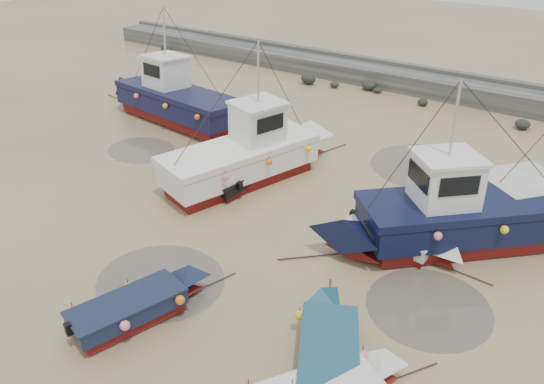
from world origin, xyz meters
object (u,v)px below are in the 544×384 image
at_px(dinghy_1, 139,304).
at_px(cabin_boat_0, 171,98).
at_px(cabin_boat_2, 451,215).
at_px(dinghy_2, 329,344).
at_px(dinghy_5, 401,237).
at_px(person, 252,148).
at_px(dinghy_4, 204,172).
at_px(cabin_boat_1, 251,152).

relative_size(dinghy_1, cabin_boat_0, 0.48).
bearing_deg(cabin_boat_0, cabin_boat_2, -95.87).
relative_size(dinghy_1, dinghy_2, 1.05).
xyz_separation_m(dinghy_5, person, (-9.89, 4.18, -0.56)).
height_order(dinghy_5, person, dinghy_5).
xyz_separation_m(dinghy_4, cabin_boat_2, (10.62, 1.37, 0.77)).
relative_size(dinghy_4, dinghy_5, 1.11).
xyz_separation_m(cabin_boat_0, cabin_boat_1, (8.37, -3.48, 0.03)).
bearing_deg(dinghy_1, cabin_boat_0, 147.81).
xyz_separation_m(dinghy_2, dinghy_5, (-0.49, 6.15, 0.00)).
xyz_separation_m(dinghy_2, dinghy_4, (-9.83, 6.02, -0.01)).
relative_size(cabin_boat_2, person, 4.99).
distance_m(dinghy_1, dinghy_2, 5.81).
xyz_separation_m(dinghy_5, cabin_boat_1, (-7.86, 1.44, 0.77)).
xyz_separation_m(cabin_boat_1, person, (-2.03, 2.74, -1.33)).
relative_size(cabin_boat_0, person, 6.59).
bearing_deg(cabin_boat_0, person, -90.61).
bearing_deg(dinghy_4, dinghy_2, -114.91).
relative_size(dinghy_5, person, 3.17).
bearing_deg(cabin_boat_2, dinghy_2, 129.72).
relative_size(dinghy_4, cabin_boat_0, 0.53).
distance_m(dinghy_5, person, 10.75).
height_order(dinghy_1, cabin_boat_2, cabin_boat_2).
distance_m(cabin_boat_0, cabin_boat_1, 9.06).
relative_size(dinghy_1, cabin_boat_2, 0.64).
distance_m(dinghy_1, cabin_boat_0, 17.10).
relative_size(cabin_boat_0, cabin_boat_1, 1.12).
distance_m(dinghy_4, cabin_boat_0, 8.57).
xyz_separation_m(dinghy_4, cabin_boat_0, (-6.89, 5.04, 0.75)).
bearing_deg(dinghy_2, cabin_boat_0, 118.15).
bearing_deg(cabin_boat_2, cabin_boat_0, 34.00).
relative_size(dinghy_4, cabin_boat_2, 0.71).
bearing_deg(cabin_boat_2, dinghy_4, 53.18).
distance_m(dinghy_1, cabin_boat_1, 9.86).
height_order(dinghy_2, person, dinghy_2).
xyz_separation_m(dinghy_4, cabin_boat_1, (1.48, 1.57, 0.78)).
height_order(dinghy_4, cabin_boat_2, cabin_boat_2).
xyz_separation_m(dinghy_4, person, (-0.55, 4.31, -0.54)).
xyz_separation_m(cabin_boat_2, person, (-11.18, 2.94, -1.32)).
height_order(dinghy_2, cabin_boat_0, cabin_boat_0).
height_order(dinghy_2, cabin_boat_1, cabin_boat_1).
distance_m(dinghy_2, cabin_boat_0, 20.07).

